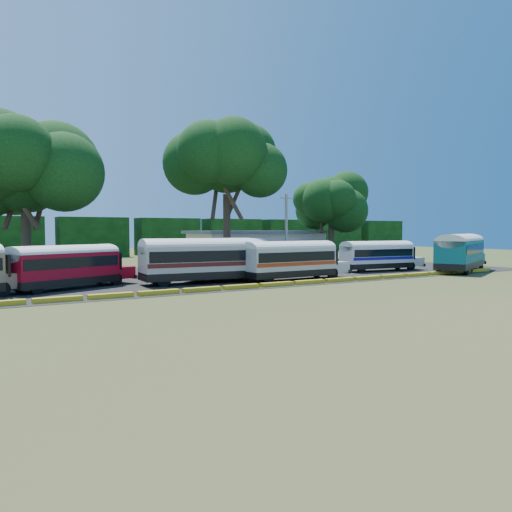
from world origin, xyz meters
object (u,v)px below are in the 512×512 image
bus_teal (461,250)px  tree_west (25,168)px  bus_red (67,264)px  bus_cream_west (201,258)px  bus_white_red (291,258)px

bus_teal → tree_west: 40.79m
bus_red → tree_west: tree_west is taller
bus_cream_west → bus_white_red: (7.21, -1.77, -0.15)m
bus_teal → bus_white_red: bearing=149.7°
bus_white_red → tree_west: (-17.83, 14.02, 7.51)m
bus_red → bus_cream_west: (9.41, -1.59, 0.20)m
bus_teal → tree_west: bearing=132.0°
bus_red → tree_west: bearing=73.2°
bus_cream_west → tree_west: (-10.62, 12.25, 7.36)m
bus_white_red → bus_teal: size_ratio=0.86×
bus_cream_west → bus_white_red: 7.42m
bus_cream_west → bus_teal: bearing=-3.2°
bus_white_red → bus_red: bearing=166.7°
bus_red → tree_west: size_ratio=0.72×
bus_teal → bus_red: bearing=147.0°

